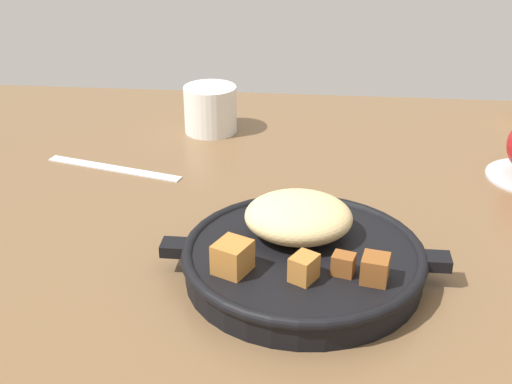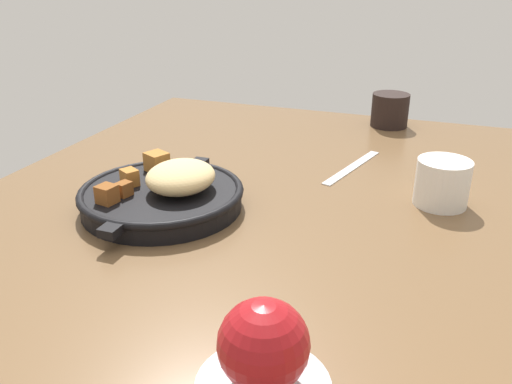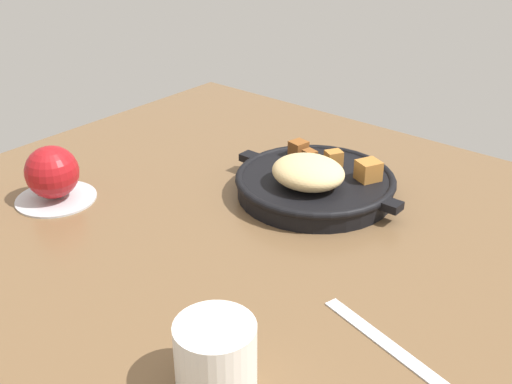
{
  "view_description": "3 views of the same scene",
  "coord_description": "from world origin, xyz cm",
  "px_view_note": "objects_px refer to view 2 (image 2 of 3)",
  "views": [
    {
      "loc": [
        6.37,
        -70.71,
        37.99
      ],
      "look_at": [
        -0.53,
        -1.48,
        3.34
      ],
      "focal_mm": 47.79,
      "sensor_mm": 36.0,
      "label": 1
    },
    {
      "loc": [
        68.1,
        24.46,
        33.98
      ],
      "look_at": [
        4.66,
        1.35,
        4.48
      ],
      "focal_mm": 37.55,
      "sensor_mm": 36.0,
      "label": 2
    },
    {
      "loc": [
        -42.52,
        58.47,
        44.62
      ],
      "look_at": [
        5.06,
        1.14,
        6.25
      ],
      "focal_mm": 44.55,
      "sensor_mm": 36.0,
      "label": 3
    }
  ],
  "objects_px": {
    "cast_iron_skillet": "(164,193)",
    "coffee_mug_dark": "(390,110)",
    "red_apple": "(263,344)",
    "butter_knife": "(352,167)",
    "ceramic_mug_white": "(442,183)"
  },
  "relations": [
    {
      "from": "red_apple",
      "to": "ceramic_mug_white",
      "type": "bearing_deg",
      "value": 164.23
    },
    {
      "from": "cast_iron_skillet",
      "to": "red_apple",
      "type": "distance_m",
      "value": 0.39
    },
    {
      "from": "red_apple",
      "to": "coffee_mug_dark",
      "type": "height_order",
      "value": "red_apple"
    },
    {
      "from": "coffee_mug_dark",
      "to": "red_apple",
      "type": "bearing_deg",
      "value": -0.03
    },
    {
      "from": "cast_iron_skillet",
      "to": "butter_knife",
      "type": "xyz_separation_m",
      "value": [
        -0.26,
        0.23,
        -0.02
      ]
    },
    {
      "from": "ceramic_mug_white",
      "to": "coffee_mug_dark",
      "type": "height_order",
      "value": "coffee_mug_dark"
    },
    {
      "from": "ceramic_mug_white",
      "to": "coffee_mug_dark",
      "type": "distance_m",
      "value": 0.41
    },
    {
      "from": "cast_iron_skillet",
      "to": "coffee_mug_dark",
      "type": "xyz_separation_m",
      "value": [
        -0.55,
        0.26,
        0.01
      ]
    },
    {
      "from": "cast_iron_skillet",
      "to": "coffee_mug_dark",
      "type": "distance_m",
      "value": 0.6
    },
    {
      "from": "red_apple",
      "to": "ceramic_mug_white",
      "type": "height_order",
      "value": "red_apple"
    },
    {
      "from": "butter_knife",
      "to": "ceramic_mug_white",
      "type": "height_order",
      "value": "ceramic_mug_white"
    },
    {
      "from": "ceramic_mug_white",
      "to": "coffee_mug_dark",
      "type": "bearing_deg",
      "value": -162.31
    },
    {
      "from": "coffee_mug_dark",
      "to": "cast_iron_skillet",
      "type": "bearing_deg",
      "value": -25.22
    },
    {
      "from": "red_apple",
      "to": "cast_iron_skillet",
      "type": "bearing_deg",
      "value": -138.66
    },
    {
      "from": "butter_knife",
      "to": "cast_iron_skillet",
      "type": "bearing_deg",
      "value": -26.17
    }
  ]
}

